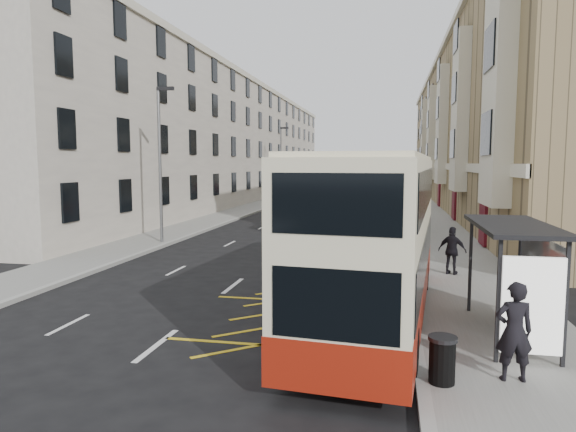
% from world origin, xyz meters
% --- Properties ---
extents(ground, '(200.00, 200.00, 0.00)m').
position_xyz_m(ground, '(0.00, 0.00, 0.00)').
color(ground, black).
rests_on(ground, ground).
extents(pavement_right, '(4.00, 120.00, 0.15)m').
position_xyz_m(pavement_right, '(8.00, 30.00, 0.07)').
color(pavement_right, slate).
rests_on(pavement_right, ground).
extents(pavement_left, '(3.00, 120.00, 0.15)m').
position_xyz_m(pavement_left, '(-7.50, 30.00, 0.07)').
color(pavement_left, slate).
rests_on(pavement_left, ground).
extents(kerb_right, '(0.25, 120.00, 0.15)m').
position_xyz_m(kerb_right, '(6.00, 30.00, 0.07)').
color(kerb_right, '#979891').
rests_on(kerb_right, ground).
extents(kerb_left, '(0.25, 120.00, 0.15)m').
position_xyz_m(kerb_left, '(-6.00, 30.00, 0.07)').
color(kerb_left, '#979891').
rests_on(kerb_left, ground).
extents(road_markings, '(10.00, 110.00, 0.01)m').
position_xyz_m(road_markings, '(0.00, 45.00, 0.01)').
color(road_markings, silver).
rests_on(road_markings, ground).
extents(terrace_right, '(10.75, 79.00, 15.25)m').
position_xyz_m(terrace_right, '(14.88, 45.38, 7.52)').
color(terrace_right, '#8F7853').
rests_on(terrace_right, ground).
extents(terrace_left, '(9.18, 79.00, 13.25)m').
position_xyz_m(terrace_left, '(-13.43, 45.50, 6.52)').
color(terrace_left, beige).
rests_on(terrace_left, ground).
extents(bus_shelter, '(1.65, 4.25, 2.70)m').
position_xyz_m(bus_shelter, '(8.34, -0.39, 2.14)').
color(bus_shelter, black).
rests_on(bus_shelter, pavement_right).
extents(guard_railing, '(0.06, 6.56, 1.01)m').
position_xyz_m(guard_railing, '(6.25, 5.75, 0.86)').
color(guard_railing, '#B21B0B').
rests_on(guard_railing, pavement_right).
extents(street_lamp_near, '(0.93, 0.18, 8.00)m').
position_xyz_m(street_lamp_near, '(-6.35, 12.00, 4.64)').
color(street_lamp_near, slate).
rests_on(street_lamp_near, pavement_left).
extents(street_lamp_far, '(0.93, 0.18, 8.00)m').
position_xyz_m(street_lamp_far, '(-6.35, 42.00, 4.64)').
color(street_lamp_far, slate).
rests_on(street_lamp_far, pavement_left).
extents(double_decker_front, '(3.65, 11.42, 4.48)m').
position_xyz_m(double_decker_front, '(5.00, 0.99, 2.28)').
color(double_decker_front, beige).
rests_on(double_decker_front, ground).
extents(double_decker_rear, '(2.58, 10.42, 4.14)m').
position_xyz_m(double_decker_rear, '(2.79, 18.33, 2.11)').
color(double_decker_rear, beige).
rests_on(double_decker_rear, ground).
extents(litter_bin, '(0.54, 0.54, 0.90)m').
position_xyz_m(litter_bin, '(6.35, -3.19, 0.62)').
color(litter_bin, black).
rests_on(litter_bin, pavement_right).
extents(pedestrian_near, '(0.75, 0.54, 1.92)m').
position_xyz_m(pedestrian_near, '(7.68, -2.80, 1.11)').
color(pedestrian_near, black).
rests_on(pedestrian_near, pavement_right).
extents(pedestrian_mid, '(0.91, 0.82, 1.55)m').
position_xyz_m(pedestrian_mid, '(8.87, -0.97, 0.92)').
color(pedestrian_mid, black).
rests_on(pedestrian_mid, pavement_right).
extents(pedestrian_far, '(1.13, 0.82, 1.78)m').
position_xyz_m(pedestrian_far, '(7.64, 6.75, 1.04)').
color(pedestrian_far, black).
rests_on(pedestrian_far, pavement_right).
extents(white_van, '(2.25, 4.82, 1.34)m').
position_xyz_m(white_van, '(-5.12, 43.88, 0.67)').
color(white_van, white).
rests_on(white_van, ground).
extents(car_silver, '(2.76, 4.61, 1.47)m').
position_xyz_m(car_silver, '(-4.71, 55.19, 0.73)').
color(car_silver, '#96989E').
rests_on(car_silver, ground).
extents(car_dark, '(2.73, 4.53, 1.41)m').
position_xyz_m(car_dark, '(-5.20, 70.68, 0.71)').
color(car_dark, black).
rests_on(car_dark, ground).
extents(car_red, '(3.31, 5.47, 1.48)m').
position_xyz_m(car_red, '(2.77, 58.37, 0.74)').
color(car_red, '#8B0402').
rests_on(car_red, ground).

